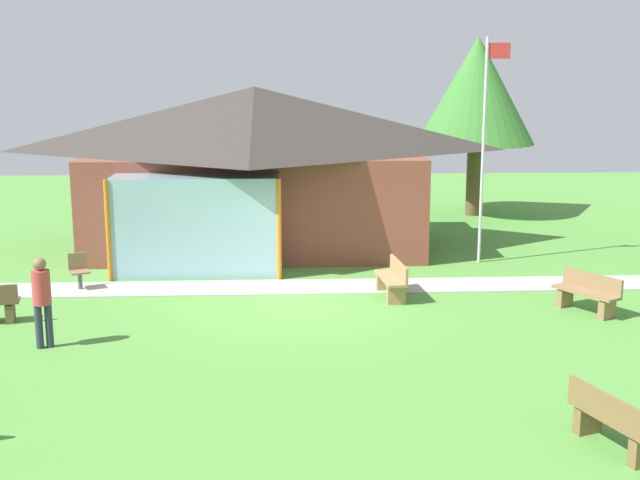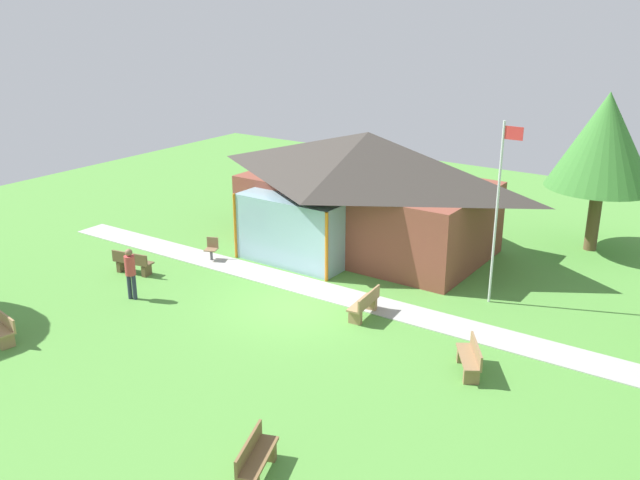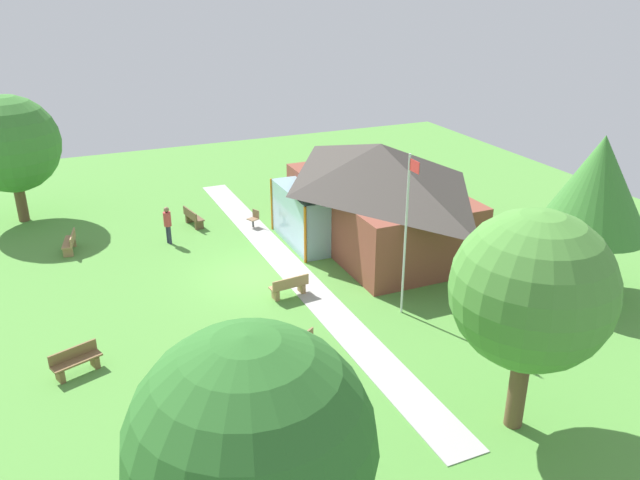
# 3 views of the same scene
# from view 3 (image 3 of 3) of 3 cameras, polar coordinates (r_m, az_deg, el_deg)

# --- Properties ---
(ground_plane) EXTENTS (44.00, 44.00, 0.00)m
(ground_plane) POSITION_cam_3_polar(r_m,az_deg,el_deg) (25.86, -5.60, -3.25)
(ground_plane) COLOR #54933D
(pavilion) EXTENTS (10.22, 6.96, 4.60)m
(pavilion) POSITION_cam_3_polar(r_m,az_deg,el_deg) (28.14, 4.96, 4.27)
(pavilion) COLOR brown
(pavilion) RESTS_ON ground_plane
(footpath) EXTENTS (24.29, 1.53, 0.03)m
(footpath) POSITION_cam_3_polar(r_m,az_deg,el_deg) (26.28, -2.56, -2.67)
(footpath) COLOR #ADADA8
(footpath) RESTS_ON ground_plane
(flagpole) EXTENTS (0.64, 0.08, 5.90)m
(flagpole) POSITION_cam_3_polar(r_m,az_deg,el_deg) (21.89, 7.76, 0.95)
(flagpole) COLOR silver
(flagpole) RESTS_ON ground_plane
(bench_front_left) EXTENTS (1.55, 0.69, 0.84)m
(bench_front_left) POSITION_cam_3_polar(r_m,az_deg,el_deg) (29.91, -21.52, -0.25)
(bench_front_left) COLOR #9E7A51
(bench_front_left) RESTS_ON ground_plane
(bench_front_right) EXTENTS (0.93, 1.56, 0.84)m
(bench_front_right) POSITION_cam_3_polar(r_m,az_deg,el_deg) (21.05, -21.05, -10.16)
(bench_front_right) COLOR brown
(bench_front_right) RESTS_ON ground_plane
(bench_rear_near_path) EXTENTS (0.60, 1.54, 0.84)m
(bench_rear_near_path) POSITION_cam_3_polar(r_m,az_deg,el_deg) (24.03, -2.79, -4.23)
(bench_rear_near_path) COLOR #9E7A51
(bench_rear_near_path) RESTS_ON ground_plane
(bench_mid_right) EXTENTS (1.18, 1.50, 0.84)m
(bench_mid_right) POSITION_cam_3_polar(r_m,az_deg,el_deg) (20.34, -2.20, -9.66)
(bench_mid_right) COLOR olive
(bench_mid_right) RESTS_ON ground_plane
(bench_mid_left) EXTENTS (1.56, 0.72, 0.84)m
(bench_mid_left) POSITION_cam_3_polar(r_m,az_deg,el_deg) (31.28, -11.32, 1.95)
(bench_mid_left) COLOR brown
(bench_mid_left) RESTS_ON ground_plane
(patio_chair_west) EXTENTS (0.58, 0.58, 0.86)m
(patio_chair_west) POSITION_cam_3_polar(r_m,az_deg,el_deg) (30.65, -5.95, 1.87)
(patio_chair_west) COLOR #8C6B4C
(patio_chair_west) RESTS_ON ground_plane
(visitor_strolling_lawn) EXTENTS (0.34, 0.34, 1.74)m
(visitor_strolling_lawn) POSITION_cam_3_polar(r_m,az_deg,el_deg) (29.25, -13.52, 1.56)
(visitor_strolling_lawn) COLOR #2D3347
(visitor_strolling_lawn) RESTS_ON ground_plane
(tree_lawn_corner) EXTENTS (4.61, 4.61, 6.18)m
(tree_lawn_corner) POSITION_cam_3_polar(r_m,az_deg,el_deg) (33.68, -26.07, 7.73)
(tree_lawn_corner) COLOR brown
(tree_lawn_corner) RESTS_ON ground_plane
(tree_east_hedge) EXTENTS (4.11, 4.11, 6.16)m
(tree_east_hedge) POSITION_cam_3_polar(r_m,az_deg,el_deg) (16.60, 18.48, -4.34)
(tree_east_hedge) COLOR brown
(tree_east_hedge) RESTS_ON ground_plane
(tree_far_east) EXTENTS (4.60, 4.60, 5.79)m
(tree_far_east) POSITION_cam_3_polar(r_m,az_deg,el_deg) (12.05, -6.17, -17.98)
(tree_far_east) COLOR brown
(tree_far_east) RESTS_ON ground_plane
(tree_behind_pavilion_right) EXTENTS (4.03, 4.03, 6.14)m
(tree_behind_pavilion_right) POSITION_cam_3_polar(r_m,az_deg,el_deg) (24.89, 23.64, 4.49)
(tree_behind_pavilion_right) COLOR brown
(tree_behind_pavilion_right) RESTS_ON ground_plane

